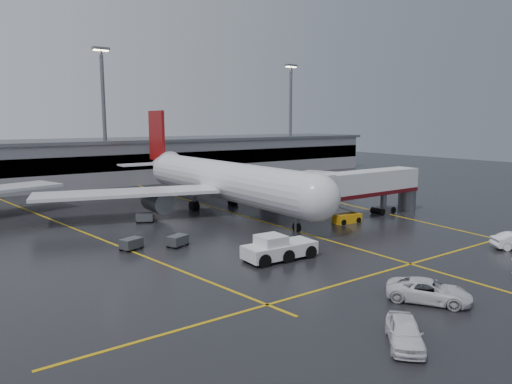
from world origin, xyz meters
TOP-DOWN VIEW (x-y plane):
  - ground at (0.00, 0.00)m, footprint 220.00×220.00m
  - apron_line_centre at (0.00, 0.00)m, footprint 0.25×90.00m
  - apron_line_stop at (0.00, -22.00)m, footprint 60.00×0.25m
  - apron_line_left at (-20.00, 10.00)m, footprint 9.99×69.35m
  - apron_line_right at (18.00, 10.00)m, footprint 7.57×69.64m
  - terminal at (0.00, 47.93)m, footprint 122.00×19.00m
  - light_mast_mid at (-5.00, 42.00)m, footprint 3.00×1.20m
  - light_mast_right at (40.00, 42.00)m, footprint 3.00×1.20m
  - main_airliner at (0.00, 9.70)m, footprint 48.80×45.60m
  - jet_bridge at (11.87, -6.00)m, footprint 19.90×3.40m
  - pushback_tractor at (-8.43, -14.23)m, footprint 6.82×3.17m
  - belt_loader at (7.90, -7.14)m, footprint 3.67×1.93m
  - service_van_a at (-6.27, -27.98)m, footprint 5.13×6.06m
  - service_van_d at (-12.83, -30.93)m, footprint 4.42×4.40m
  - baggage_cart_a at (-13.70, -5.05)m, footprint 2.35×1.98m
  - baggage_cart_b at (-17.80, -3.50)m, footprint 2.34×1.95m
  - baggage_cart_c at (-11.95, 7.32)m, footprint 2.38×2.10m

SIDE VIEW (x-z plane):
  - ground at x=0.00m, z-range 0.00..0.00m
  - apron_line_centre at x=0.00m, z-range 0.00..0.02m
  - apron_line_stop at x=0.00m, z-range 0.00..0.02m
  - apron_line_left at x=-20.00m, z-range 0.00..0.02m
  - apron_line_right at x=18.00m, z-range 0.00..0.02m
  - belt_loader at x=7.90m, z-range -0.57..1.68m
  - baggage_cart_a at x=-13.70m, z-range 0.07..1.19m
  - baggage_cart_b at x=-17.80m, z-range 0.07..1.19m
  - baggage_cart_c at x=-11.95m, z-range 0.07..1.19m
  - service_van_d at x=-12.83m, z-range 0.00..1.51m
  - service_van_a at x=-6.27m, z-range 0.00..1.54m
  - pushback_tractor at x=-8.43m, z-range -0.24..2.15m
  - jet_bridge at x=11.87m, z-range 0.91..6.96m
  - main_airliner at x=0.00m, z-range -2.84..11.26m
  - terminal at x=0.00m, z-range 0.02..8.62m
  - light_mast_mid at x=-5.00m, z-range 1.75..27.20m
  - light_mast_right at x=40.00m, z-range 1.75..27.20m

